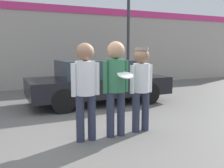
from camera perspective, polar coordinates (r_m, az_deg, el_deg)
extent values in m
plane|color=#66635E|center=(4.87, -3.69, -11.89)|extent=(56.00, 56.00, 0.00)
cube|color=#B2A89E|center=(10.90, -16.23, 8.14)|extent=(24.00, 0.18, 3.49)
cube|color=#E0337A|center=(10.92, -16.47, 16.53)|extent=(24.00, 0.04, 0.30)
cylinder|color=#2D3347|center=(4.52, -7.28, -7.86)|extent=(0.15, 0.15, 0.85)
cylinder|color=#2D3347|center=(4.59, -4.64, -7.59)|extent=(0.15, 0.15, 0.85)
cylinder|color=silver|center=(4.42, -6.08, 1.34)|extent=(0.35, 0.35, 0.60)
cylinder|color=silver|center=(4.36, -8.79, 0.92)|extent=(0.09, 0.09, 0.58)
cylinder|color=silver|center=(4.49, -3.45, 1.21)|extent=(0.09, 0.09, 0.58)
sphere|color=#8C664C|center=(4.39, -6.17, 7.29)|extent=(0.32, 0.32, 0.32)
cylinder|color=#2D3347|center=(4.71, -0.36, -7.06)|extent=(0.15, 0.15, 0.86)
cylinder|color=#2D3347|center=(4.80, 2.05, -6.77)|extent=(0.15, 0.15, 0.86)
cylinder|color=#33724C|center=(4.62, 0.88, 1.94)|extent=(0.34, 0.34, 0.61)
cylinder|color=#33724C|center=(4.54, -1.53, 1.56)|extent=(0.09, 0.09, 0.59)
cylinder|color=#33724C|center=(4.72, 3.19, 1.80)|extent=(0.09, 0.09, 0.59)
sphere|color=tan|center=(4.60, 0.89, 7.74)|extent=(0.32, 0.32, 0.32)
cylinder|color=white|center=(4.42, 3.06, 2.05)|extent=(0.29, 0.28, 0.11)
cylinder|color=#2D3347|center=(5.03, 5.49, -6.46)|extent=(0.15, 0.15, 0.80)
cylinder|color=#2D3347|center=(5.14, 7.62, -6.17)|extent=(0.15, 0.15, 0.80)
cylinder|color=silver|center=(4.96, 6.69, 1.40)|extent=(0.32, 0.32, 0.57)
cylinder|color=silver|center=(4.86, 4.66, 1.03)|extent=(0.09, 0.09, 0.55)
cylinder|color=silver|center=(5.07, 8.64, 1.25)|extent=(0.09, 0.09, 0.55)
sphere|color=#8C664C|center=(4.93, 6.78, 6.43)|extent=(0.30, 0.30, 0.30)
cylinder|color=gray|center=(4.93, 6.80, 7.95)|extent=(0.26, 0.26, 0.06)
cube|color=black|center=(7.71, -3.14, -0.35)|extent=(4.22, 1.85, 0.52)
cube|color=#28333D|center=(7.62, -3.76, 3.51)|extent=(2.19, 1.59, 0.53)
cylinder|color=black|center=(9.03, 2.68, -0.49)|extent=(0.65, 0.22, 0.65)
cylinder|color=black|center=(7.61, 8.40, -2.15)|extent=(0.65, 0.22, 0.65)
cylinder|color=black|center=(8.18, -13.85, -1.60)|extent=(0.65, 0.22, 0.65)
cylinder|color=black|center=(6.58, -11.12, -3.81)|extent=(0.65, 0.22, 0.65)
cylinder|color=#38383D|center=(9.99, 3.78, 14.85)|extent=(0.12, 0.12, 5.70)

